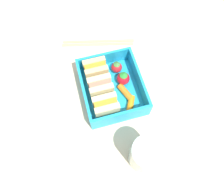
% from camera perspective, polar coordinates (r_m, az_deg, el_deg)
% --- Properties ---
extents(ground_plane, '(1.20, 1.20, 0.02)m').
position_cam_1_polar(ground_plane, '(0.55, 0.00, -1.67)').
color(ground_plane, beige).
extents(bento_tray, '(0.16, 0.14, 0.01)m').
position_cam_1_polar(bento_tray, '(0.53, 0.00, -0.98)').
color(bento_tray, '#1CA2D0').
rests_on(bento_tray, ground_plane).
extents(bento_rim, '(0.16, 0.14, 0.04)m').
position_cam_1_polar(bento_rim, '(0.51, 0.00, 0.33)').
color(bento_rim, '#1CA2D0').
rests_on(bento_rim, bento_tray).
extents(sandwich_left, '(0.04, 0.05, 0.05)m').
position_cam_1_polar(sandwich_left, '(0.48, -1.59, -5.10)').
color(sandwich_left, beige).
rests_on(sandwich_left, bento_tray).
extents(sandwich_center_left, '(0.04, 0.05, 0.05)m').
position_cam_1_polar(sandwich_center_left, '(0.50, -2.97, -0.20)').
color(sandwich_center_left, beige).
rests_on(sandwich_center_left, bento_tray).
extents(sandwich_center, '(0.04, 0.05, 0.05)m').
position_cam_1_polar(sandwich_center, '(0.52, -4.24, 4.32)').
color(sandwich_center, '#D7B67C').
rests_on(sandwich_center, bento_tray).
extents(carrot_stick_far_left, '(0.04, 0.03, 0.01)m').
position_cam_1_polar(carrot_stick_far_left, '(0.51, 4.89, -4.46)').
color(carrot_stick_far_left, orange).
rests_on(carrot_stick_far_left, bento_tray).
extents(carrot_stick_left, '(0.05, 0.03, 0.02)m').
position_cam_1_polar(carrot_stick_left, '(0.52, 3.51, -1.37)').
color(carrot_stick_left, orange).
rests_on(carrot_stick_left, bento_tray).
extents(strawberry_far_left, '(0.03, 0.03, 0.04)m').
position_cam_1_polar(strawberry_far_left, '(0.52, 2.97, 2.32)').
color(strawberry_far_left, red).
rests_on(strawberry_far_left, bento_tray).
extents(strawberry_left, '(0.03, 0.03, 0.03)m').
position_cam_1_polar(strawberry_left, '(0.54, 1.23, 5.26)').
color(strawberry_left, red).
rests_on(strawberry_left, bento_tray).
extents(chopstick_pair, '(0.06, 0.19, 0.01)m').
position_cam_1_polar(chopstick_pair, '(0.61, -3.52, 11.61)').
color(chopstick_pair, tan).
rests_on(chopstick_pair, ground_plane).
extents(drinking_glass, '(0.06, 0.06, 0.09)m').
position_cam_1_polar(drinking_glass, '(0.45, 8.64, -17.13)').
color(drinking_glass, silver).
rests_on(drinking_glass, ground_plane).
extents(folded_napkin, '(0.12, 0.12, 0.00)m').
position_cam_1_polar(folded_napkin, '(0.58, 13.62, 4.86)').
color(folded_napkin, silver).
rests_on(folded_napkin, ground_plane).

